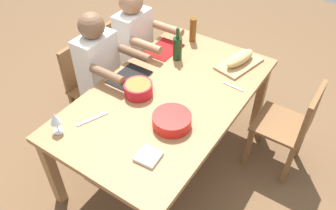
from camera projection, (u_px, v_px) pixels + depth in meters
name	position (u px, v px, depth m)	size (l,w,h in m)	color
ground_plane	(168.00, 157.00, 3.05)	(8.00, 8.00, 0.00)	brown
dining_table	(168.00, 102.00, 2.61)	(1.77, 1.06, 0.74)	#9E7044
chair_far_center	(90.00, 82.00, 3.08)	(0.40, 0.40, 0.85)	brown
diner_far_center	(102.00, 69.00, 2.86)	(0.41, 0.53, 1.20)	#2D2D38
chair_near_right	(292.00, 124.00, 2.68)	(0.40, 0.40, 0.85)	brown
chair_far_right	(124.00, 57.00, 3.38)	(0.40, 0.40, 0.85)	brown
diner_far_right	(138.00, 44.00, 3.16)	(0.41, 0.53, 1.20)	#2D2D38
serving_bowl_fruit	(138.00, 88.00, 2.52)	(0.21, 0.21, 0.10)	#B21923
serving_bowl_salad	(172.00, 120.00, 2.29)	(0.27, 0.27, 0.08)	red
cutting_board	(239.00, 64.00, 2.83)	(0.40, 0.22, 0.02)	tan
bread_loaf	(240.00, 58.00, 2.80)	(0.32, 0.11, 0.09)	tan
wine_bottle	(177.00, 48.00, 2.83)	(0.08, 0.08, 0.29)	#193819
beer_bottle	(193.00, 30.00, 3.05)	(0.06, 0.06, 0.22)	brown
wine_glass	(55.00, 119.00, 2.20)	(0.08, 0.08, 0.17)	silver
placemat_far_center	(130.00, 77.00, 2.71)	(0.32, 0.23, 0.01)	black
fork_near_right	(233.00, 86.00, 2.62)	(0.02, 0.17, 0.01)	silver
placemat_far_right	(164.00, 49.00, 3.01)	(0.32, 0.23, 0.01)	maroon
carving_knife	(92.00, 119.00, 2.36)	(0.23, 0.02, 0.01)	silver
napkin_stack	(148.00, 156.00, 2.10)	(0.14, 0.14, 0.02)	white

